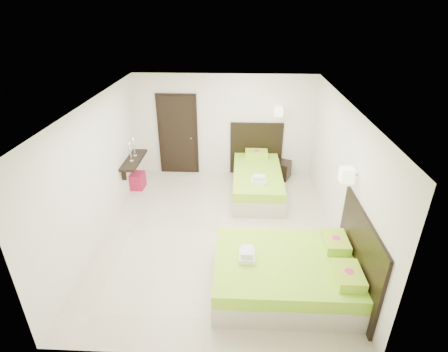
{
  "coord_description": "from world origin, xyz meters",
  "views": [
    {
      "loc": [
        0.38,
        -5.75,
        4.14
      ],
      "look_at": [
        0.1,
        0.3,
        1.1
      ],
      "focal_mm": 28.0,
      "sensor_mm": 36.0,
      "label": 1
    }
  ],
  "objects_px": {
    "nightstand": "(280,169)",
    "ottoman": "(136,181)",
    "bed_single": "(257,179)",
    "bed_double": "(290,272)"
  },
  "relations": [
    {
      "from": "ottoman",
      "to": "bed_single",
      "type": "bearing_deg",
      "value": -0.8
    },
    {
      "from": "bed_single",
      "to": "bed_double",
      "type": "distance_m",
      "value": 3.22
    },
    {
      "from": "nightstand",
      "to": "bed_single",
      "type": "bearing_deg",
      "value": -105.27
    },
    {
      "from": "bed_single",
      "to": "ottoman",
      "type": "relative_size",
      "value": 5.76
    },
    {
      "from": "nightstand",
      "to": "ottoman",
      "type": "bearing_deg",
      "value": -144.94
    },
    {
      "from": "bed_single",
      "to": "nightstand",
      "type": "xyz_separation_m",
      "value": [
        0.63,
        0.78,
        -0.11
      ]
    },
    {
      "from": "bed_double",
      "to": "ottoman",
      "type": "bearing_deg",
      "value": 136.07
    },
    {
      "from": "nightstand",
      "to": "ottoman",
      "type": "height_order",
      "value": "nightstand"
    },
    {
      "from": "bed_single",
      "to": "nightstand",
      "type": "height_order",
      "value": "bed_single"
    },
    {
      "from": "bed_single",
      "to": "ottoman",
      "type": "xyz_separation_m",
      "value": [
        -2.96,
        0.04,
        -0.14
      ]
    }
  ]
}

